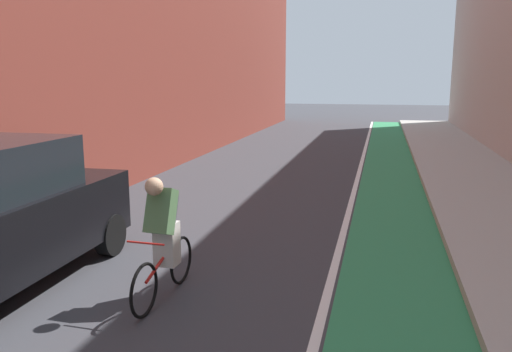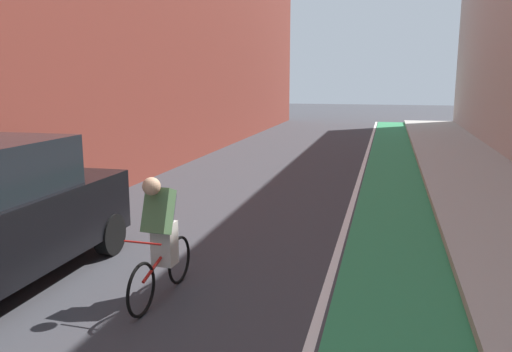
% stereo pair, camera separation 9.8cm
% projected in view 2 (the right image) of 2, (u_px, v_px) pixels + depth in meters
% --- Properties ---
extents(ground_plane, '(88.98, 88.98, 0.00)m').
position_uv_depth(ground_plane, '(274.00, 196.00, 12.22)').
color(ground_plane, '#38383D').
extents(bike_lane_paint, '(1.60, 40.44, 0.00)m').
position_uv_depth(bike_lane_paint, '(393.00, 185.00, 13.45)').
color(bike_lane_paint, '#2D8451').
rests_on(bike_lane_paint, ground).
extents(lane_divider_stripe, '(0.12, 40.44, 0.00)m').
position_uv_depth(lane_divider_stripe, '(358.00, 184.00, 13.67)').
color(lane_divider_stripe, white).
rests_on(lane_divider_stripe, ground).
extents(sidewalk_right, '(2.90, 40.44, 0.14)m').
position_uv_depth(sidewalk_right, '(486.00, 187.00, 12.89)').
color(sidewalk_right, '#A8A59E').
rests_on(sidewalk_right, ground).
extents(cyclist_mid, '(0.48, 1.71, 1.61)m').
position_uv_depth(cyclist_mid, '(161.00, 234.00, 6.43)').
color(cyclist_mid, black).
rests_on(cyclist_mid, ground).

